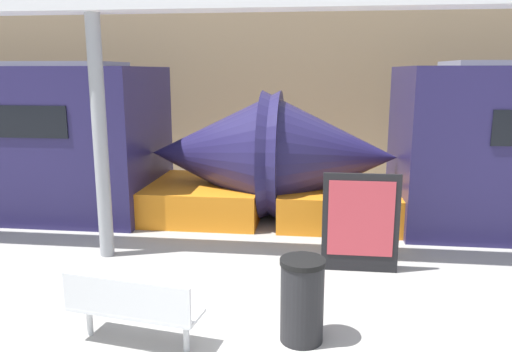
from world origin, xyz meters
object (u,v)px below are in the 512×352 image
(poster_board, at_px, (360,223))
(support_column_near, at_px, (100,140))
(bench_near, at_px, (131,306))
(trash_bin, at_px, (302,300))

(poster_board, distance_m, support_column_near, 4.28)
(poster_board, bearing_deg, support_column_near, 177.60)
(bench_near, distance_m, support_column_near, 3.37)
(bench_near, bearing_deg, poster_board, 52.17)
(trash_bin, bearing_deg, bench_near, -168.74)
(support_column_near, bearing_deg, bench_near, -61.48)
(trash_bin, xyz_separation_m, support_column_near, (-3.31, 2.30, 1.45))
(poster_board, height_order, support_column_near, support_column_near)
(bench_near, relative_size, trash_bin, 1.61)
(trash_bin, relative_size, support_column_near, 0.25)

